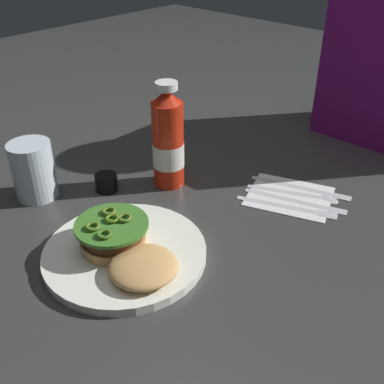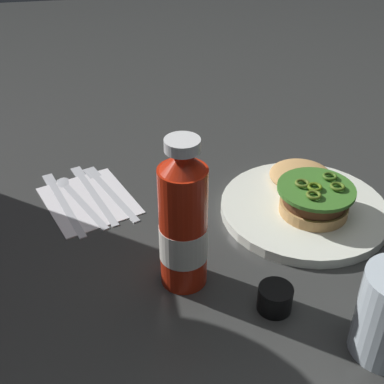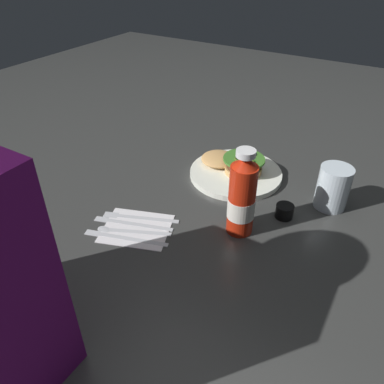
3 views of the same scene
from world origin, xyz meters
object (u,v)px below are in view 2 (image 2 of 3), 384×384
dinner_plate (305,211)px  steak_knife (91,189)px  burger_sandwich (309,190)px  ketchup_bottle (183,224)px  fork_utensil (106,186)px  butter_knife (61,198)px  condiment_cup (275,298)px  napkin (89,200)px  spoon_utensil (74,193)px

dinner_plate → steak_knife: size_ratio=1.37×
burger_sandwich → ketchup_bottle: ketchup_bottle is taller
ketchup_bottle → fork_utensil: size_ratio=1.17×
ketchup_bottle → fork_utensil: (0.24, 0.09, -0.09)m
burger_sandwich → butter_knife: bearing=76.1°
dinner_plate → condiment_cup: 0.21m
ketchup_bottle → steak_knife: 0.28m
dinner_plate → steak_knife: (0.13, 0.34, -0.00)m
steak_knife → butter_knife: same height
burger_sandwich → steak_knife: 0.37m
burger_sandwich → napkin: 0.36m
ketchup_bottle → spoon_utensil: size_ratio=1.28×
fork_utensil → spoon_utensil: bearing=100.2°
ketchup_bottle → steak_knife: (0.24, 0.12, -0.09)m
burger_sandwich → steak_knife: size_ratio=1.02×
napkin → condiment_cup: bearing=-141.4°
spoon_utensil → napkin: bearing=-130.9°
napkin → dinner_plate: bearing=-106.9°
spoon_utensil → burger_sandwich: bearing=-106.1°
fork_utensil → butter_knife: size_ratio=0.93×
dinner_plate → condiment_cup: (-0.18, 0.11, 0.01)m
dinner_plate → ketchup_bottle: (-0.11, 0.22, 0.09)m
dinner_plate → condiment_cup: condiment_cup is taller
napkin → butter_knife: (0.01, 0.05, 0.00)m
ketchup_bottle → butter_knife: (0.22, 0.17, -0.09)m
burger_sandwich → fork_utensil: size_ratio=1.07×
napkin → steak_knife: steak_knife is taller
condiment_cup → butter_knife: size_ratio=0.22×
fork_utensil → spoon_utensil: same height
condiment_cup → butter_knife: condiment_cup is taller
condiment_cup → spoon_utensil: 0.40m
dinner_plate → butter_knife: 0.40m
dinner_plate → burger_sandwich: 0.03m
spoon_utensil → butter_knife: same height
ketchup_bottle → spoon_utensil: bearing=32.5°
spoon_utensil → condiment_cup: bearing=-140.5°
fork_utensil → butter_knife: same height
napkin → spoon_utensil: (0.02, 0.02, 0.00)m
spoon_utensil → butter_knife: bearing=115.9°
ketchup_bottle → condiment_cup: (-0.07, -0.10, -0.08)m
steak_knife → fork_utensil: bearing=-84.9°
butter_knife → napkin: bearing=-103.6°
fork_utensil → burger_sandwich: bearing=-110.3°
steak_knife → napkin: bearing=171.3°
condiment_cup → spoon_utensil: (0.31, 0.25, -0.01)m
ketchup_bottle → condiment_cup: size_ratio=4.85×
steak_knife → ketchup_bottle: bearing=-153.6°
steak_knife → butter_knife: bearing=109.6°
steak_knife → butter_knife: (-0.02, 0.05, 0.00)m
dinner_plate → condiment_cup: size_ratio=5.99×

